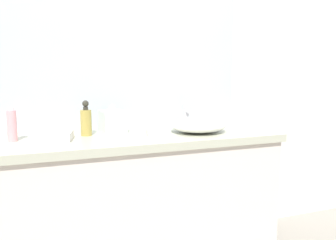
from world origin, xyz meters
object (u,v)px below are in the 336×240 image
sink_basin (198,125)px  lotion_bottle (12,125)px  soap_dispenser (86,121)px  candle_jar (142,132)px  folded_hand_towel (52,136)px  tissue_box (112,120)px

sink_basin → lotion_bottle: 1.05m
soap_dispenser → candle_jar: 0.33m
folded_hand_towel → lotion_bottle: bearing=166.5°
soap_dispenser → tissue_box: bearing=15.0°
soap_dispenser → lotion_bottle: size_ratio=1.14×
soap_dispenser → lotion_bottle: 0.39m
candle_jar → sink_basin: bearing=-1.6°
soap_dispenser → folded_hand_towel: (-0.19, -0.08, -0.06)m
candle_jar → tissue_box: bearing=133.4°
folded_hand_towel → candle_jar: bearing=-3.6°
lotion_bottle → candle_jar: size_ratio=2.84×
sink_basin → soap_dispenser: soap_dispenser is taller
sink_basin → soap_dispenser: 0.67m
sink_basin → tissue_box: bearing=162.0°
sink_basin → tissue_box: size_ratio=1.96×
candle_jar → soap_dispenser: bearing=160.3°
sink_basin → tissue_box: 0.52m
lotion_bottle → tissue_box: lotion_bottle is taller
soap_dispenser → candle_jar: bearing=-19.7°
sink_basin → folded_hand_towel: bearing=177.2°
lotion_bottle → folded_hand_towel: 0.21m
lotion_bottle → tissue_box: (0.55, 0.07, -0.01)m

